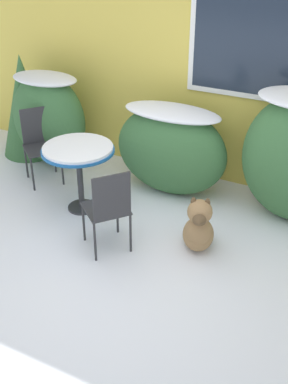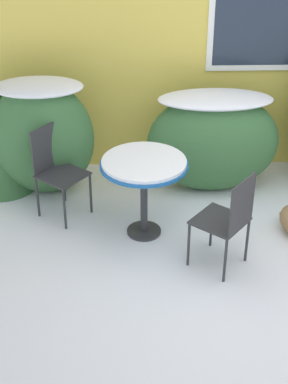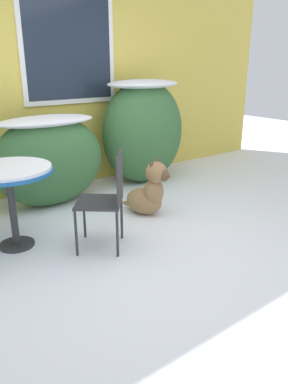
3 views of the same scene
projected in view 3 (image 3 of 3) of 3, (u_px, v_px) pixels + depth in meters
ground_plane at (144, 251)px, 3.41m from camera, size 16.00×16.00×0.00m
house_wall at (38, 72)px, 4.59m from camera, size 8.00×0.10×2.98m
shrub_middle at (49, 159)px, 4.35m from camera, size 1.34×0.63×1.06m
shrub_right at (143, 129)px, 5.17m from camera, size 1.23×0.83×1.41m
patio_table at (9, 178)px, 3.29m from camera, size 0.78×0.78×0.77m
patio_chair_far_side at (107, 197)px, 3.33m from camera, size 0.56×0.56×0.90m
dog at (149, 193)px, 4.15m from camera, size 0.44×0.64×0.65m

